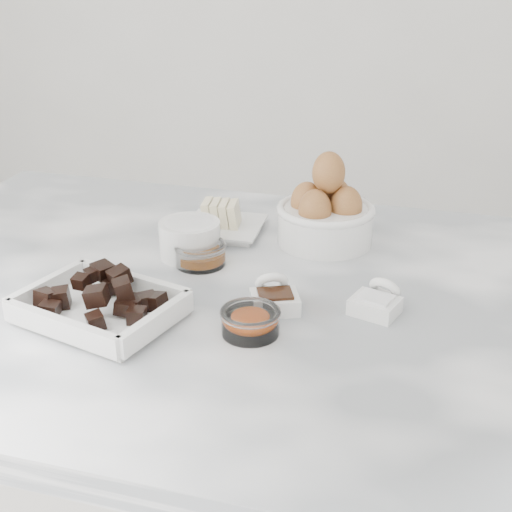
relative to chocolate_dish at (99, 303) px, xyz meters
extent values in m
cube|color=white|center=(0.15, 0.13, -0.04)|extent=(1.20, 0.80, 0.04)
cube|color=white|center=(0.00, 0.00, -0.02)|extent=(0.22, 0.18, 0.01)
cube|color=white|center=(0.06, 0.33, -0.02)|extent=(0.12, 0.12, 0.01)
cube|color=white|center=(0.06, 0.33, -0.01)|extent=(0.13, 0.13, 0.00)
cylinder|color=white|center=(0.04, 0.22, 0.01)|extent=(0.09, 0.09, 0.06)
cylinder|color=white|center=(0.04, 0.22, 0.03)|extent=(0.08, 0.08, 0.01)
cylinder|color=white|center=(0.23, 0.33, 0.01)|extent=(0.15, 0.15, 0.06)
torus|color=white|center=(0.23, 0.33, 0.04)|extent=(0.16, 0.16, 0.01)
ellipsoid|color=#A36F34|center=(0.26, 0.34, 0.04)|extent=(0.05, 0.05, 0.07)
ellipsoid|color=#A36F34|center=(0.20, 0.33, 0.04)|extent=(0.05, 0.05, 0.07)
ellipsoid|color=#A36F34|center=(0.24, 0.36, 0.04)|extent=(0.05, 0.05, 0.07)
ellipsoid|color=#A36F34|center=(0.23, 0.30, 0.04)|extent=(0.05, 0.05, 0.07)
ellipsoid|color=#A36F34|center=(0.23, 0.33, 0.10)|extent=(0.05, 0.05, 0.07)
cylinder|color=white|center=(0.07, 0.19, -0.01)|extent=(0.08, 0.08, 0.03)
torus|color=white|center=(0.07, 0.19, 0.01)|extent=(0.08, 0.08, 0.01)
cylinder|color=orange|center=(0.07, 0.19, -0.01)|extent=(0.06, 0.06, 0.01)
cylinder|color=white|center=(0.20, 0.02, -0.01)|extent=(0.07, 0.07, 0.03)
torus|color=white|center=(0.20, 0.02, 0.01)|extent=(0.08, 0.08, 0.01)
ellipsoid|color=#E54907|center=(0.20, 0.02, -0.01)|extent=(0.05, 0.05, 0.02)
cube|color=white|center=(0.21, 0.08, -0.01)|extent=(0.08, 0.07, 0.02)
cube|color=black|center=(0.21, 0.08, 0.00)|extent=(0.06, 0.05, 0.00)
torus|color=white|center=(0.20, 0.11, 0.00)|extent=(0.06, 0.05, 0.05)
cube|color=white|center=(0.34, 0.11, -0.01)|extent=(0.07, 0.06, 0.02)
cube|color=white|center=(0.34, 0.11, 0.00)|extent=(0.05, 0.05, 0.00)
torus|color=white|center=(0.35, 0.14, 0.00)|extent=(0.05, 0.05, 0.04)
camera|label=1|loc=(0.42, -0.73, 0.44)|focal=50.00mm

